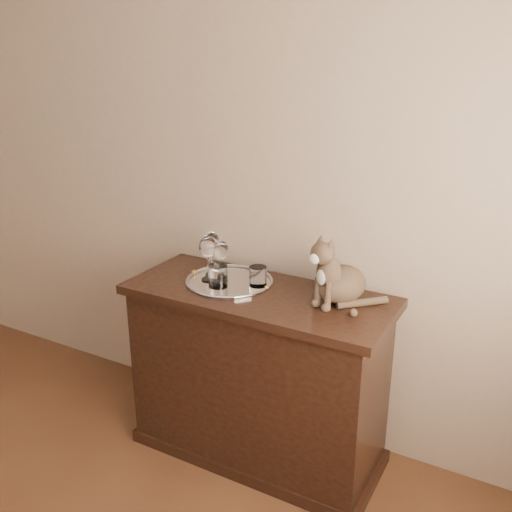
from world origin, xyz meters
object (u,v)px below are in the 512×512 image
Objects in this scene: cat at (341,267)px; tumbler_c at (258,276)px; wine_glass_d at (221,261)px; wine_glass_a at (212,254)px; tumbler_b at (218,276)px; sideboard at (258,376)px; wine_glass_c at (208,258)px; tray at (229,283)px.

tumbler_c is at bearing -153.30° from cat.
wine_glass_d is 0.56m from cat.
wine_glass_a is 0.16m from tumbler_b.
wine_glass_c reaches higher than sideboard.
wine_glass_a is 0.63m from cat.
wine_glass_c is at bearing -168.12° from tumbler_c.
wine_glass_c is at bearing -165.83° from tray.
cat is at bearing 14.24° from tumbler_b.
tray is 0.15m from tumbler_c.
sideboard is 5.68× the size of wine_glass_a.
sideboard is at bearing -145.29° from cat.
tumbler_c is at bearing -2.74° from wine_glass_a.
wine_glass_c is 0.62m from cat.
wine_glass_d is 0.61× the size of cat.
cat is (0.55, 0.06, 0.05)m from wine_glass_d.
wine_glass_d is at bearing -24.72° from wine_glass_a.
tumbler_c is (0.25, -0.01, -0.06)m from wine_glass_a.
wine_glass_d is at bearing 172.85° from sideboard.
tumbler_c is at bearing 11.88° from wine_glass_c.
tumbler_c is 0.39m from cat.
cat is (0.35, 0.09, 0.58)m from sideboard.
tray is 4.09× the size of tumbler_b.
wine_glass_c reaches higher than tray.
sideboard is at bearing -8.04° from tray.
tray is 0.11m from wine_glass_d.
wine_glass_a is at bearing 133.29° from tumbler_b.
wine_glass_d is (0.07, -0.03, -0.01)m from wine_glass_a.
wine_glass_d is 2.12× the size of tumbler_c.
wine_glass_c is 2.15× the size of tumbler_b.
tumbler_b is at bearing -102.59° from tray.
tray is 0.54m from cat.
sideboard is at bearing -60.42° from tumbler_c.
wine_glass_c is at bearing -72.76° from wine_glass_a.
wine_glass_c is 1.11× the size of wine_glass_d.
tray is 4.47× the size of tumbler_c.
sideboard is 3.87× the size of cat.
wine_glass_a is 0.26m from tumbler_c.
wine_glass_a reaches higher than wine_glass_d.
wine_glass_a is 1.12× the size of wine_glass_d.
sideboard is 0.61m from wine_glass_a.
sideboard is at bearing -12.05° from wine_glass_a.
wine_glass_a is at bearing 177.26° from tumbler_c.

